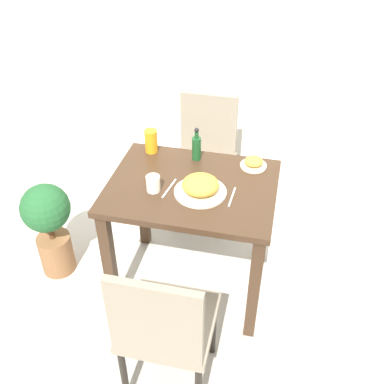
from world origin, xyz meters
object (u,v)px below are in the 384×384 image
at_px(drink_cup, 153,184).
at_px(juice_glass, 151,141).
at_px(side_plate, 254,163).
at_px(chair_far, 205,152).
at_px(potted_plant_left, 49,223).
at_px(sauce_bottle, 197,147).
at_px(food_plate, 200,186).
at_px(chair_near, 164,326).

xyz_separation_m(drink_cup, juice_glass, (-0.13, 0.37, 0.03)).
bearing_deg(side_plate, juice_glass, 177.22).
xyz_separation_m(chair_far, potted_plant_left, (-0.80, -0.83, -0.12)).
height_order(juice_glass, sauce_bottle, sauce_bottle).
distance_m(chair_far, side_plate, 0.69).
distance_m(food_plate, drink_cup, 0.25).
bearing_deg(juice_glass, food_plate, -42.62).
xyz_separation_m(chair_near, sauce_bottle, (-0.07, 0.98, 0.34)).
distance_m(food_plate, potted_plant_left, 1.02).
bearing_deg(side_plate, sauce_bottle, 178.64).
relative_size(chair_far, food_plate, 3.23).
bearing_deg(chair_near, juice_glass, -70.68).
height_order(chair_near, food_plate, chair_near).
xyz_separation_m(chair_far, food_plate, (0.14, -0.82, 0.30)).
height_order(food_plate, side_plate, food_plate).
height_order(chair_near, potted_plant_left, chair_near).
relative_size(chair_near, drink_cup, 10.07).
bearing_deg(drink_cup, juice_glass, 108.55).
distance_m(drink_cup, juice_glass, 0.40).
distance_m(chair_near, chair_far, 1.48).
distance_m(sauce_bottle, potted_plant_left, 1.01).
relative_size(food_plate, drink_cup, 3.12).
bearing_deg(potted_plant_left, juice_glass, 32.34).
bearing_deg(food_plate, drink_cup, -172.22).
height_order(chair_near, drink_cup, chair_near).
bearing_deg(food_plate, sauce_bottle, 105.99).
height_order(sauce_bottle, potted_plant_left, sauce_bottle).
bearing_deg(chair_near, potted_plant_left, -35.20).
relative_size(food_plate, sauce_bottle, 1.36).
height_order(juice_glass, potted_plant_left, juice_glass).
bearing_deg(juice_glass, side_plate, -2.78).
xyz_separation_m(chair_far, side_plate, (0.38, -0.51, 0.28)).
bearing_deg(chair_far, sauce_bottle, -84.65).
xyz_separation_m(juice_glass, sauce_bottle, (0.28, -0.02, 0.01)).
height_order(chair_near, chair_far, same).
bearing_deg(food_plate, chair_far, 99.60).
distance_m(side_plate, sauce_bottle, 0.34).
height_order(drink_cup, sauce_bottle, sauce_bottle).
relative_size(side_plate, drink_cup, 1.70).
bearing_deg(side_plate, drink_cup, -144.67).
relative_size(chair_far, sauce_bottle, 4.40).
bearing_deg(sauce_bottle, potted_plant_left, -158.32).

